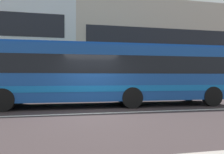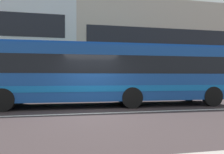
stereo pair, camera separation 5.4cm
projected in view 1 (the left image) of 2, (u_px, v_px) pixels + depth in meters
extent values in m
plane|color=#382E2E|center=(94.00, 113.00, 7.81)|extent=(160.00, 160.00, 0.00)
cube|color=silver|center=(94.00, 113.00, 7.81)|extent=(60.00, 0.16, 0.01)
cube|color=#2A6928|center=(61.00, 91.00, 12.99)|extent=(14.87, 1.10, 1.09)
cube|color=#B4AB9D|center=(165.00, 53.00, 25.11)|extent=(22.76, 10.90, 9.38)
cube|color=black|center=(189.00, 39.00, 19.74)|extent=(20.94, 0.04, 1.88)
cube|color=#174693|center=(113.00, 73.00, 10.16)|extent=(11.96, 2.75, 2.66)
cube|color=black|center=(113.00, 66.00, 10.16)|extent=(11.24, 2.76, 0.85)
cube|color=#1369B9|center=(113.00, 87.00, 10.16)|extent=(11.72, 2.77, 0.28)
cube|color=#124597|center=(113.00, 47.00, 10.16)|extent=(11.47, 2.35, 0.12)
cylinder|color=black|center=(3.00, 100.00, 8.24)|extent=(1.01, 0.30, 1.00)
cylinder|color=black|center=(20.00, 95.00, 10.47)|extent=(1.01, 0.30, 1.00)
cylinder|color=black|center=(132.00, 98.00, 9.16)|extent=(1.01, 0.30, 1.00)
cylinder|color=black|center=(122.00, 94.00, 11.39)|extent=(1.01, 0.30, 1.00)
cylinder|color=black|center=(212.00, 96.00, 9.84)|extent=(1.01, 0.30, 1.00)
cylinder|color=black|center=(188.00, 93.00, 12.07)|extent=(1.01, 0.30, 1.00)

